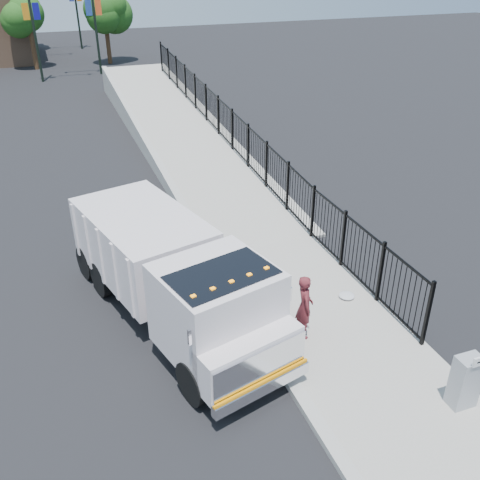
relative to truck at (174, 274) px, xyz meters
name	(u,v)px	position (x,y,z in m)	size (l,w,h in m)	color
ground	(258,331)	(1.84, -1.13, -1.50)	(120.00, 120.00, 0.00)	black
sidewalk	(364,361)	(3.77, -3.13, -1.44)	(3.55, 12.00, 0.12)	#9E998E
curb	(291,381)	(1.84, -3.13, -1.42)	(0.30, 12.00, 0.16)	#ADAAA3
ramp	(181,139)	(3.97, 14.87, -1.50)	(3.95, 24.00, 1.70)	#9E998E
iron_fence	(232,143)	(5.39, 10.87, -0.60)	(0.10, 28.00, 1.80)	black
truck	(174,274)	(0.00, 0.00, 0.00)	(4.39, 8.13, 2.66)	black
worker	(305,306)	(2.81, -1.76, -0.52)	(0.62, 0.41, 1.71)	maroon
utility_cabinet	(465,381)	(4.94, -5.04, -0.75)	(0.55, 0.40, 1.25)	gray
arrow_sign	(480,361)	(4.94, -5.26, -0.02)	(0.35, 0.04, 0.22)	white
debris	(347,295)	(4.69, -0.72, -1.32)	(0.45, 0.45, 0.11)	silver
light_pole_0	(37,18)	(-1.85, 31.47, 2.87)	(3.77, 0.22, 8.00)	black
light_pole_1	(90,14)	(1.94, 32.78, 2.87)	(3.77, 0.22, 8.00)	black
light_pole_2	(25,6)	(-2.49, 41.31, 2.87)	(3.77, 0.22, 8.00)	black
light_pole_3	(72,0)	(1.72, 45.43, 2.87)	(3.78, 0.22, 8.00)	black
tree_0	(28,17)	(-2.43, 36.44, 2.46)	(2.84, 2.84, 5.42)	#382314
tree_1	(105,13)	(3.54, 36.96, 2.46)	(2.87, 2.87, 5.43)	#382314
tree_2	(23,5)	(-2.66, 46.78, 2.46)	(2.82, 2.82, 5.41)	#382314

